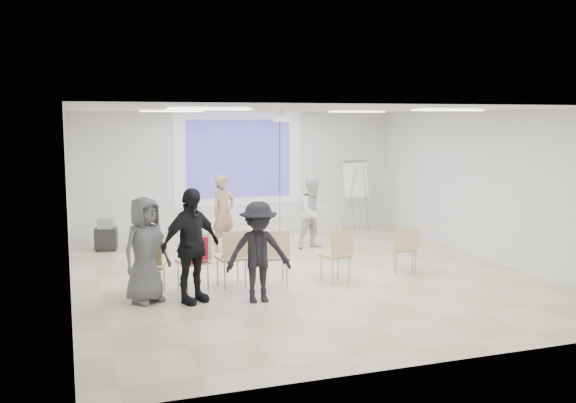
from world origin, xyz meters
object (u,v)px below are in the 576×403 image
object	(u,v)px
pedestal_table	(260,232)
chair_right_far	(406,246)
chair_left_mid	(195,257)
audience_mid	(258,245)
chair_far_left	(150,262)
chair_center	(275,253)
audience_left	(191,237)
chair_right_inner	(338,252)
laptop	(231,256)
chair_left_inner	(233,254)
av_cart	(106,236)
player_left	(223,208)
flipchart_easel	(356,179)
audience_outer	(145,244)
player_right	(314,209)

from	to	relation	value
pedestal_table	chair_right_far	size ratio (longest dim) A/B	0.73
chair_left_mid	pedestal_table	bearing A→B (deg)	42.53
chair_right_far	audience_mid	xyz separation A→B (m)	(-3.04, -0.81, 0.36)
chair_far_left	chair_center	distance (m)	2.08
chair_left_mid	audience_left	world-z (taller)	audience_left
chair_right_inner	audience_left	xyz separation A→B (m)	(-2.62, -0.36, 0.48)
chair_right_inner	chair_right_far	size ratio (longest dim) A/B	1.03
laptop	audience_mid	distance (m)	1.14
pedestal_table	chair_far_left	size ratio (longest dim) A/B	0.70
chair_right_far	audience_left	distance (m)	4.09
chair_far_left	laptop	xyz separation A→B (m)	(1.37, 0.15, -0.03)
chair_left_inner	pedestal_table	bearing A→B (deg)	59.34
chair_far_left	chair_left_inner	bearing A→B (deg)	19.72
chair_right_far	av_cart	xyz separation A→B (m)	(-5.05, 4.01, -0.22)
player_left	flipchart_easel	size ratio (longest dim) A/B	1.02
pedestal_table	player_left	distance (m)	0.98
player_left	audience_outer	world-z (taller)	same
chair_left_inner	flipchart_easel	bearing A→B (deg)	38.44
chair_right_inner	laptop	xyz separation A→B (m)	(-1.81, 0.40, -0.02)
flipchart_easel	pedestal_table	bearing A→B (deg)	-162.48
player_left	chair_left_mid	distance (m)	3.28
av_cart	audience_mid	bearing A→B (deg)	-56.06
chair_right_inner	chair_right_far	world-z (taller)	chair_right_inner
player_right	chair_left_inner	size ratio (longest dim) A/B	1.79
chair_far_left	audience_left	distance (m)	0.95
chair_far_left	audience_mid	bearing A→B (deg)	-12.81
player_right	chair_left_mid	size ratio (longest dim) A/B	1.79
player_right	laptop	size ratio (longest dim) A/B	4.88
chair_left_mid	av_cart	bearing A→B (deg)	93.19
audience_mid	flipchart_easel	distance (m)	6.43
player_right	flipchart_easel	xyz separation A→B (m)	(1.67, 1.43, 0.46)
chair_left_mid	chair_right_far	distance (m)	3.86
player_left	chair_right_inner	world-z (taller)	player_left
chair_left_inner	audience_outer	size ratio (longest dim) A/B	0.53
chair_left_mid	av_cart	world-z (taller)	chair_left_mid
laptop	audience_left	bearing A→B (deg)	36.86
audience_left	player_left	bearing A→B (deg)	42.80
chair_right_inner	audience_outer	xyz separation A→B (m)	(-3.28, -0.12, 0.38)
chair_left_mid	audience_outer	bearing A→B (deg)	-171.43
chair_center	audience_mid	size ratio (longest dim) A/B	0.54
chair_right_inner	laptop	world-z (taller)	chair_right_inner
pedestal_table	player_right	xyz separation A→B (m)	(1.15, -0.27, 0.51)
chair_left_inner	chair_right_far	bearing A→B (deg)	-8.64
pedestal_table	audience_left	xyz separation A→B (m)	(-2.16, -3.55, 0.66)
chair_left_mid	chair_left_inner	world-z (taller)	chair_left_inner
player_right	chair_center	size ratio (longest dim) A/B	1.80
chair_center	audience_outer	size ratio (longest dim) A/B	0.52
chair_left_mid	audience_outer	distance (m)	0.96
player_left	chair_far_left	size ratio (longest dim) A/B	1.99
player_left	player_right	bearing A→B (deg)	-36.64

